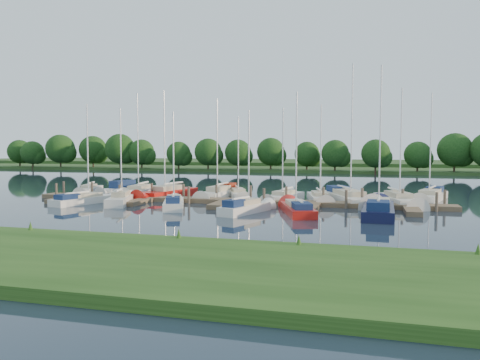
% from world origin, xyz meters
% --- Properties ---
extents(ground, '(260.00, 260.00, 0.00)m').
position_xyz_m(ground, '(0.00, 0.00, 0.00)').
color(ground, '#182131').
rests_on(ground, ground).
extents(near_bank, '(90.00, 10.00, 0.50)m').
position_xyz_m(near_bank, '(0.00, -16.00, 0.25)').
color(near_bank, '#204513').
rests_on(near_bank, ground).
extents(dock, '(40.00, 6.00, 0.40)m').
position_xyz_m(dock, '(0.00, 7.31, 0.20)').
color(dock, brown).
rests_on(dock, ground).
extents(mooring_pilings, '(38.24, 2.84, 2.00)m').
position_xyz_m(mooring_pilings, '(0.00, 8.43, 0.60)').
color(mooring_pilings, '#473D33').
rests_on(mooring_pilings, ground).
extents(far_shore, '(180.00, 30.00, 0.60)m').
position_xyz_m(far_shore, '(0.00, 75.00, 0.30)').
color(far_shore, '#29481B').
rests_on(far_shore, ground).
extents(distant_hill, '(220.00, 40.00, 1.40)m').
position_xyz_m(distant_hill, '(0.00, 100.00, 0.70)').
color(distant_hill, '#345625').
rests_on(distant_hill, ground).
extents(treeline, '(146.18, 8.67, 8.18)m').
position_xyz_m(treeline, '(7.62, 62.26, 4.06)').
color(treeline, '#38281C').
rests_on(treeline, ground).
extents(sailboat_n_0, '(2.99, 6.55, 8.39)m').
position_xyz_m(sailboat_n_0, '(-18.58, 13.39, 0.27)').
color(sailboat_n_0, silver).
rests_on(sailboat_n_0, ground).
extents(motorboat, '(3.04, 6.15, 1.88)m').
position_xyz_m(motorboat, '(-14.38, 13.33, 0.38)').
color(motorboat, silver).
rests_on(motorboat, ground).
extents(sailboat_n_2, '(3.12, 9.21, 11.52)m').
position_xyz_m(sailboat_n_2, '(-11.84, 12.77, 0.27)').
color(sailboat_n_2, silver).
rests_on(sailboat_n_2, ground).
extents(sailboat_n_3, '(3.85, 9.04, 11.53)m').
position_xyz_m(sailboat_n_3, '(-7.76, 10.97, 0.29)').
color(sailboat_n_3, '#B71710').
rests_on(sailboat_n_3, ground).
extents(sailboat_n_4, '(2.61, 8.29, 10.68)m').
position_xyz_m(sailboat_n_4, '(-2.34, 12.08, 0.35)').
color(sailboat_n_4, silver).
rests_on(sailboat_n_4, ground).
extents(sailboat_n_5, '(3.87, 6.70, 8.74)m').
position_xyz_m(sailboat_n_5, '(-0.57, 13.05, 0.27)').
color(sailboat_n_5, silver).
rests_on(sailboat_n_5, ground).
extents(sailboat_n_6, '(3.13, 7.41, 9.42)m').
position_xyz_m(sailboat_n_6, '(4.63, 10.96, 0.27)').
color(sailboat_n_6, silver).
rests_on(sailboat_n_6, ground).
extents(sailboat_n_7, '(3.20, 7.70, 9.66)m').
position_xyz_m(sailboat_n_7, '(8.12, 11.42, 0.27)').
color(sailboat_n_7, silver).
rests_on(sailboat_n_7, ground).
extents(sailboat_n_8, '(5.75, 10.58, 13.47)m').
position_xyz_m(sailboat_n_8, '(10.85, 11.44, 0.33)').
color(sailboat_n_8, silver).
rests_on(sailboat_n_8, ground).
extents(sailboat_n_9, '(4.04, 8.60, 11.00)m').
position_xyz_m(sailboat_n_9, '(15.29, 10.64, 0.28)').
color(sailboat_n_9, silver).
rests_on(sailboat_n_9, ground).
extents(sailboat_n_10, '(4.16, 8.58, 10.92)m').
position_xyz_m(sailboat_n_10, '(18.53, 15.07, 0.33)').
color(sailboat_n_10, silver).
rests_on(sailboat_n_10, ground).
extents(sailboat_s_0, '(3.50, 7.61, 9.59)m').
position_xyz_m(sailboat_s_0, '(-12.89, 4.10, 0.31)').
color(sailboat_s_0, silver).
rests_on(sailboat_s_0, ground).
extents(sailboat_s_1, '(3.45, 7.04, 9.27)m').
position_xyz_m(sailboat_s_1, '(-9.47, 4.59, 0.29)').
color(sailboat_s_1, silver).
rests_on(sailboat_s_1, ground).
extents(sailboat_s_2, '(3.52, 6.62, 8.69)m').
position_xyz_m(sailboat_s_2, '(-3.63, 3.22, 0.32)').
color(sailboat_s_2, silver).
rests_on(sailboat_s_2, ground).
extents(sailboat_s_3, '(3.25, 6.56, 8.60)m').
position_xyz_m(sailboat_s_3, '(3.17, 1.92, 0.33)').
color(sailboat_s_3, silver).
rests_on(sailboat_s_3, ground).
extents(sailboat_s_4, '(3.86, 7.89, 9.99)m').
position_xyz_m(sailboat_s_4, '(7.11, 2.82, 0.31)').
color(sailboat_s_4, '#B71710').
rests_on(sailboat_s_4, ground).
extents(sailboat_s_5, '(2.53, 9.43, 12.04)m').
position_xyz_m(sailboat_s_5, '(13.39, 3.39, 0.34)').
color(sailboat_s_5, '#0F1233').
rests_on(sailboat_s_5, ground).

